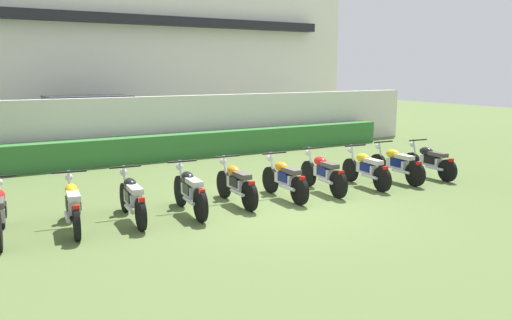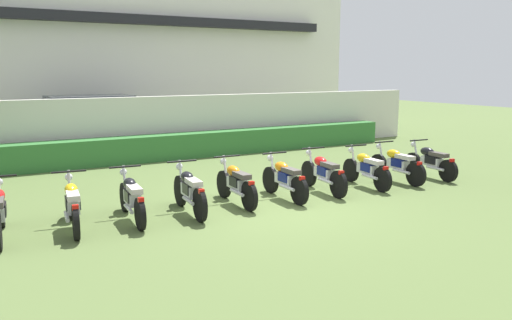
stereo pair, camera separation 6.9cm
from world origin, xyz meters
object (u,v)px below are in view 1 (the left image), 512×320
object	(u,v)px
motorcycle_in_row_7	(366,168)
motorcycle_in_row_5	(284,178)
parked_car	(94,123)
motorcycle_in_row_4	(236,183)
motorcycle_in_row_2	(132,197)
motorcycle_in_row_8	(396,164)
motorcycle_in_row_3	(190,191)
motorcycle_in_row_9	(430,161)
motorcycle_in_row_1	(73,205)
motorcycle_in_row_6	(323,172)

from	to	relation	value
motorcycle_in_row_7	motorcycle_in_row_5	bearing A→B (deg)	95.99
motorcycle_in_row_7	parked_car	bearing A→B (deg)	30.79
motorcycle_in_row_4	parked_car	bearing A→B (deg)	7.57
motorcycle_in_row_2	motorcycle_in_row_8	size ratio (longest dim) A/B	0.99
parked_car	motorcycle_in_row_3	distance (m)	9.06
parked_car	motorcycle_in_row_4	distance (m)	8.91
motorcycle_in_row_3	motorcycle_in_row_7	xyz separation A→B (m)	(4.56, 0.05, -0.01)
motorcycle_in_row_8	motorcycle_in_row_9	distance (m)	1.11
motorcycle_in_row_4	motorcycle_in_row_9	distance (m)	5.60
parked_car	motorcycle_in_row_1	xyz separation A→B (m)	(-2.53, -8.94, -0.49)
motorcycle_in_row_4	motorcycle_in_row_9	xyz separation A→B (m)	(5.60, -0.15, -0.01)
motorcycle_in_row_6	motorcycle_in_row_2	bearing A→B (deg)	97.24
motorcycle_in_row_2	motorcycle_in_row_6	bearing A→B (deg)	-84.44
motorcycle_in_row_9	motorcycle_in_row_7	bearing A→B (deg)	93.13
motorcycle_in_row_5	motorcycle_in_row_6	bearing A→B (deg)	-83.08
motorcycle_in_row_1	motorcycle_in_row_8	xyz separation A→B (m)	(7.77, 0.01, 0.00)
motorcycle_in_row_2	motorcycle_in_row_5	bearing A→B (deg)	-85.78
parked_car	motorcycle_in_row_5	distance (m)	9.19
motorcycle_in_row_7	motorcycle_in_row_8	world-z (taller)	motorcycle_in_row_8
motorcycle_in_row_3	motorcycle_in_row_9	bearing A→B (deg)	-84.29
motorcycle_in_row_5	motorcycle_in_row_7	world-z (taller)	motorcycle_in_row_5
motorcycle_in_row_4	motorcycle_in_row_6	size ratio (longest dim) A/B	0.95
parked_car	motorcycle_in_row_1	size ratio (longest dim) A/B	2.39
motorcycle_in_row_3	motorcycle_in_row_6	world-z (taller)	motorcycle_in_row_3
motorcycle_in_row_5	motorcycle_in_row_6	size ratio (longest dim) A/B	0.94
motorcycle_in_row_1	parked_car	bearing A→B (deg)	-8.62
motorcycle_in_row_4	motorcycle_in_row_7	size ratio (longest dim) A/B	1.00
parked_car	motorcycle_in_row_2	size ratio (longest dim) A/B	2.37
motorcycle_in_row_3	motorcycle_in_row_6	distance (m)	3.34
motorcycle_in_row_9	motorcycle_in_row_5	bearing A→B (deg)	93.61
parked_car	motorcycle_in_row_4	size ratio (longest dim) A/B	2.49
parked_car	motorcycle_in_row_3	bearing A→B (deg)	-93.66
parked_car	motorcycle_in_row_3	xyz separation A→B (m)	(-0.37, -9.04, -0.48)
motorcycle_in_row_2	motorcycle_in_row_6	xyz separation A→B (m)	(4.45, 0.04, 0.01)
motorcycle_in_row_5	motorcycle_in_row_7	distance (m)	2.33
motorcycle_in_row_1	motorcycle_in_row_4	size ratio (longest dim) A/B	1.04
motorcycle_in_row_1	motorcycle_in_row_6	xyz separation A→B (m)	(5.49, 0.04, 0.01)
parked_car	motorcycle_in_row_4	bearing A→B (deg)	-86.54
motorcycle_in_row_2	motorcycle_in_row_9	size ratio (longest dim) A/B	1.06
motorcycle_in_row_1	motorcycle_in_row_2	distance (m)	1.05
motorcycle_in_row_2	motorcycle_in_row_4	distance (m)	2.22
motorcycle_in_row_4	motorcycle_in_row_5	world-z (taller)	same
motorcycle_in_row_2	motorcycle_in_row_9	distance (m)	7.82
motorcycle_in_row_3	motorcycle_in_row_8	size ratio (longest dim) A/B	0.98
parked_car	motorcycle_in_row_8	distance (m)	10.36
motorcycle_in_row_3	motorcycle_in_row_7	size ratio (longest dim) A/B	1.03
motorcycle_in_row_9	motorcycle_in_row_8	bearing A→B (deg)	89.37
motorcycle_in_row_1	motorcycle_in_row_6	world-z (taller)	motorcycle_in_row_6
motorcycle_in_row_6	motorcycle_in_row_5	bearing A→B (deg)	101.26
motorcycle_in_row_2	parked_car	bearing A→B (deg)	-4.38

